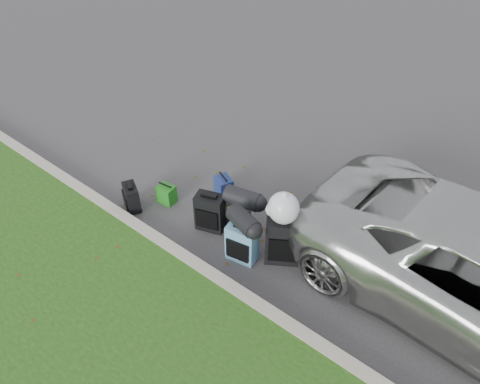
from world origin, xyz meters
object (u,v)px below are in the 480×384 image
Objects in this scene: tote_green at (166,194)px; suitcase_small_black at (132,197)px; suitcase_large_black_left at (210,212)px; suitcase_large_black_right at (284,240)px; suitcase_teal at (242,243)px; suitcase_olive at (238,220)px; tote_navy at (224,186)px.

suitcase_small_black is at bearing -132.13° from tote_green.
suitcase_large_black_left is 0.82× the size of suitcase_large_black_right.
suitcase_teal reaches higher than tote_green.
suitcase_large_black_left is 1.02× the size of suitcase_teal.
tote_green is (-1.34, -0.20, -0.08)m from suitcase_olive.
suitcase_teal is at bearing -33.29° from suitcase_large_black_left.
tote_navy is at bearing 43.56° from tote_green.
suitcase_olive is at bearing 144.67° from suitcase_large_black_right.
suitcase_teal is at bearing 35.22° from suitcase_small_black.
suitcase_large_black_left is 0.83m from tote_navy.
suitcase_large_black_left is 1.94× the size of tote_navy.
suitcase_large_black_right is at bearing -3.41° from tote_green.
tote_green is at bearing 151.35° from suitcase_large_black_right.
suitcase_teal is 0.81× the size of suitcase_large_black_right.
suitcase_small_black is at bearing 160.99° from suitcase_large_black_right.
suitcase_large_black_left is 1.24m from suitcase_large_black_right.
suitcase_large_black_left is at bearing -7.45° from tote_green.
suitcase_small_black is at bearing -145.51° from suitcase_olive.
suitcase_large_black_right is at bearing 41.63° from suitcase_small_black.
suitcase_olive reaches higher than suitcase_small_black.
suitcase_large_black_left reaches higher than suitcase_small_black.
suitcase_large_black_left reaches higher than suitcase_teal.
tote_navy is at bearing 96.97° from suitcase_large_black_left.
suitcase_large_black_right is at bearing -11.92° from suitcase_large_black_left.
suitcase_large_black_left reaches higher than tote_navy.
suitcase_teal is 0.58m from suitcase_large_black_right.
suitcase_teal is 1.47m from tote_navy.
suitcase_small_black is 1.78m from suitcase_olive.
suitcase_large_black_left is at bearing 47.62° from suitcase_small_black.
suitcase_small_black reaches higher than tote_navy.
suitcase_large_black_right reaches higher than suitcase_large_black_left.
tote_navy is at bearing 127.19° from suitcase_large_black_right.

